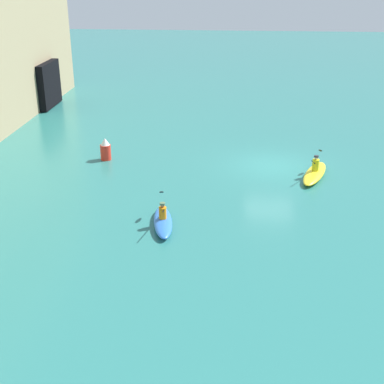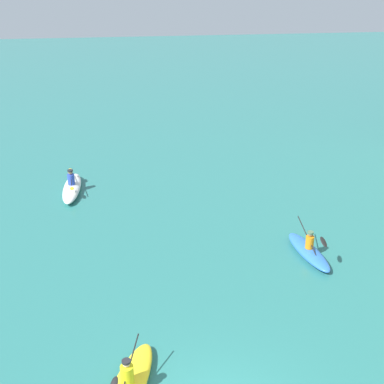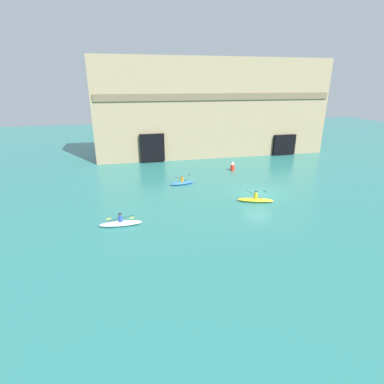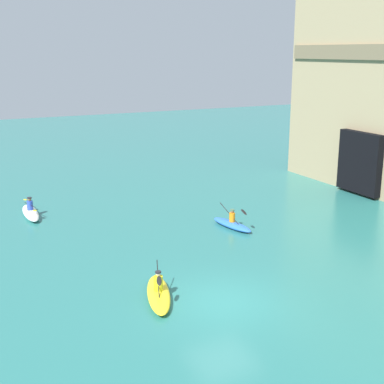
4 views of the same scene
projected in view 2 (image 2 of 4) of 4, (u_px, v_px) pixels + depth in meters
The scene contains 2 objects.
kayak_blue at pixel (309, 251), 19.44m from camera, with size 2.91×1.19×1.21m.
kayak_white at pixel (72, 187), 24.49m from camera, with size 3.34×0.87×1.09m.
Camera 2 is at (8.94, -1.66, 10.30)m, focal length 50.00 mm.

